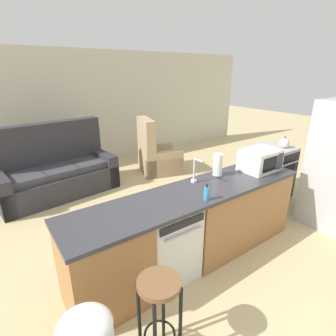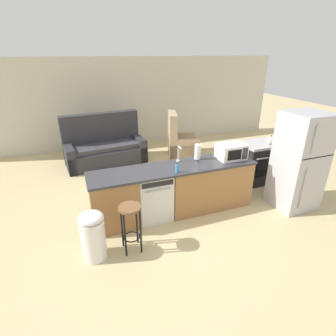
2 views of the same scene
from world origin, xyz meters
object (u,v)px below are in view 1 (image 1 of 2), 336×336
(bar_stool, at_px, (159,303))
(paper_towel_roll, at_px, (218,165))
(couch, at_px, (55,172))
(stove_range, at_px, (268,172))
(dishwasher, at_px, (165,241))
(armchair, at_px, (156,157))
(kettle, at_px, (284,143))
(soap_bottle, at_px, (207,193))
(microwave, at_px, (260,160))

(bar_stool, bearing_deg, paper_towel_roll, 31.38)
(couch, bearing_deg, stove_range, -37.55)
(bar_stool, bearing_deg, dishwasher, 52.39)
(bar_stool, height_order, armchair, armchair)
(dishwasher, relative_size, armchair, 0.70)
(dishwasher, distance_m, armchair, 3.18)
(bar_stool, distance_m, couch, 3.61)
(dishwasher, bearing_deg, paper_towel_roll, 11.08)
(stove_range, bearing_deg, bar_stool, -158.09)
(stove_range, distance_m, armchair, 2.38)
(kettle, bearing_deg, stove_range, 143.32)
(soap_bottle, bearing_deg, kettle, 15.06)
(kettle, bearing_deg, microwave, -161.31)
(soap_bottle, xyz_separation_m, kettle, (2.42, 0.65, 0.01))
(stove_range, xyz_separation_m, couch, (-3.04, 2.33, -0.06))
(soap_bottle, bearing_deg, bar_stool, -151.50)
(dishwasher, xyz_separation_m, soap_bottle, (0.35, -0.23, 0.55))
(microwave, distance_m, armchair, 2.81)
(soap_bottle, height_order, armchair, armchair)
(paper_towel_roll, height_order, bar_stool, paper_towel_roll)
(dishwasher, distance_m, microwave, 1.64)
(dishwasher, xyz_separation_m, couch, (-0.44, 2.88, -0.03))
(paper_towel_roll, bearing_deg, kettle, 7.47)
(couch, bearing_deg, kettle, -37.51)
(microwave, bearing_deg, stove_range, 26.87)
(microwave, height_order, paper_towel_roll, paper_towel_roll)
(couch, height_order, armchair, couch)
(kettle, bearing_deg, soap_bottle, -164.94)
(couch, xyz_separation_m, armchair, (2.08, -0.16, -0.04))
(soap_bottle, bearing_deg, dishwasher, 147.22)
(microwave, relative_size, couch, 0.24)
(soap_bottle, relative_size, kettle, 0.86)
(stove_range, relative_size, soap_bottle, 5.11)
(stove_range, distance_m, couch, 3.83)
(stove_range, height_order, armchair, armchair)
(bar_stool, bearing_deg, soap_bottle, 28.50)
(bar_stool, bearing_deg, armchair, 57.45)
(kettle, relative_size, armchair, 0.17)
(stove_range, xyz_separation_m, kettle, (0.17, -0.13, 0.53))
(dishwasher, xyz_separation_m, armchair, (1.64, 2.72, -0.07))
(paper_towel_roll, bearing_deg, couch, 116.68)
(stove_range, height_order, kettle, kettle)
(dishwasher, xyz_separation_m, bar_stool, (-0.55, -0.72, 0.11))
(microwave, distance_m, paper_towel_roll, 0.62)
(kettle, bearing_deg, couch, 142.49)
(microwave, bearing_deg, soap_bottle, -168.99)
(microwave, xyz_separation_m, kettle, (1.25, 0.42, -0.05))
(stove_range, relative_size, kettle, 4.39)
(soap_bottle, xyz_separation_m, bar_stool, (-0.91, -0.49, -0.44))
(microwave, distance_m, couch, 3.54)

